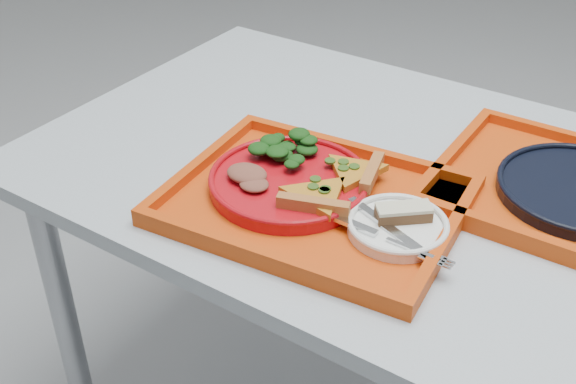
% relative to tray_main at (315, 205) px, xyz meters
% --- Properties ---
extents(table, '(1.60, 0.80, 0.75)m').
position_rel_tray_main_xyz_m(table, '(0.23, 0.16, -0.08)').
color(table, '#9AA3AD').
rests_on(table, ground).
extents(tray_main, '(0.48, 0.39, 0.01)m').
position_rel_tray_main_xyz_m(tray_main, '(0.00, 0.00, 0.00)').
color(tray_main, '#C03C0A').
rests_on(tray_main, table).
extents(dinner_plate, '(0.26, 0.26, 0.02)m').
position_rel_tray_main_xyz_m(dinner_plate, '(-0.06, 0.01, 0.02)').
color(dinner_plate, '#AC0B13').
rests_on(dinner_plate, tray_main).
extents(side_plate, '(0.15, 0.15, 0.01)m').
position_rel_tray_main_xyz_m(side_plate, '(0.14, -0.00, 0.01)').
color(side_plate, white).
rests_on(side_plate, tray_main).
extents(pizza_slice_a, '(0.14, 0.15, 0.02)m').
position_rel_tray_main_xyz_m(pizza_slice_a, '(0.01, -0.01, 0.03)').
color(pizza_slice_a, gold).
rests_on(pizza_slice_a, dinner_plate).
extents(pizza_slice_b, '(0.14, 0.13, 0.02)m').
position_rel_tray_main_xyz_m(pizza_slice_b, '(0.03, 0.08, 0.03)').
color(pizza_slice_b, gold).
rests_on(pizza_slice_b, dinner_plate).
extents(salad_heap, '(0.09, 0.08, 0.04)m').
position_rel_tray_main_xyz_m(salad_heap, '(-0.10, 0.06, 0.05)').
color(salad_heap, black).
rests_on(salad_heap, dinner_plate).
extents(meat_portion, '(0.07, 0.06, 0.02)m').
position_rel_tray_main_xyz_m(meat_portion, '(-0.11, -0.03, 0.03)').
color(meat_portion, brown).
rests_on(meat_portion, dinner_plate).
extents(dessert_bar, '(0.08, 0.08, 0.02)m').
position_rel_tray_main_xyz_m(dessert_bar, '(0.14, 0.02, 0.03)').
color(dessert_bar, '#4C2819').
rests_on(dessert_bar, side_plate).
extents(knife, '(0.18, 0.08, 0.01)m').
position_rel_tray_main_xyz_m(knife, '(0.14, -0.02, 0.02)').
color(knife, silver).
rests_on(knife, side_plate).
extents(fork, '(0.19, 0.03, 0.01)m').
position_rel_tray_main_xyz_m(fork, '(0.15, -0.04, 0.02)').
color(fork, silver).
rests_on(fork, side_plate).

